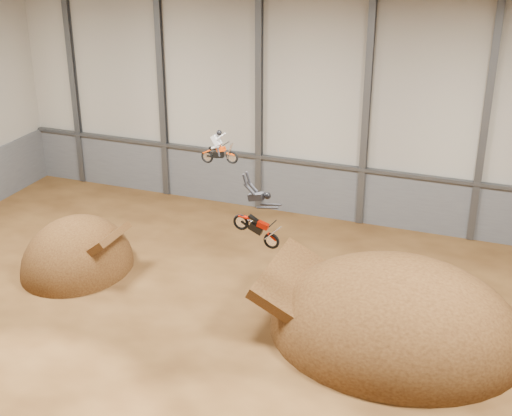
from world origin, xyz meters
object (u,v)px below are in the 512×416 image
(takeoff_ramp, at_px, (78,268))
(landing_ramp, at_px, (395,334))
(fmx_rider_b, at_px, (253,210))
(fmx_rider_a, at_px, (220,146))

(takeoff_ramp, bearing_deg, landing_ramp, -0.90)
(landing_ramp, distance_m, fmx_rider_b, 8.83)
(fmx_rider_b, bearing_deg, fmx_rider_a, 136.76)
(fmx_rider_a, distance_m, fmx_rider_b, 4.77)
(takeoff_ramp, bearing_deg, fmx_rider_b, -9.11)
(landing_ramp, relative_size, fmx_rider_b, 3.71)
(takeoff_ramp, height_order, fmx_rider_b, fmx_rider_b)
(takeoff_ramp, distance_m, landing_ramp, 17.34)
(landing_ramp, bearing_deg, takeoff_ramp, 179.10)
(fmx_rider_a, relative_size, fmx_rider_b, 0.64)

